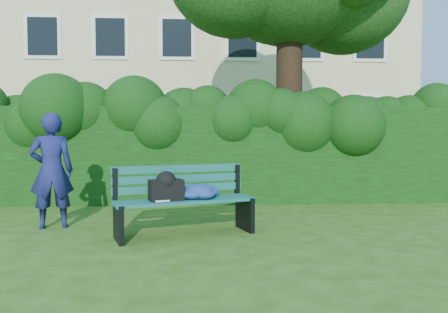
{
  "coord_description": "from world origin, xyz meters",
  "views": [
    {
      "loc": [
        -0.38,
        -6.22,
        1.31
      ],
      "look_at": [
        0.0,
        0.6,
        0.95
      ],
      "focal_mm": 35.0,
      "sensor_mm": 36.0,
      "label": 1
    }
  ],
  "objects": [
    {
      "name": "park_bench",
      "position": [
        -0.58,
        -0.62,
        0.5
      ],
      "size": [
        1.86,
        1.1,
        0.89
      ],
      "rotation": [
        0.0,
        0.0,
        0.33
      ],
      "color": "#0E4739",
      "rests_on": "ground"
    },
    {
      "name": "ground",
      "position": [
        0.0,
        0.0,
        0.0
      ],
      "size": [
        80.0,
        80.0,
        0.0
      ],
      "primitive_type": "plane",
      "color": "#2B4C11",
      "rests_on": "ground"
    },
    {
      "name": "man_reading",
      "position": [
        -2.43,
        -0.08,
        0.8
      ],
      "size": [
        0.67,
        0.53,
        1.6
      ],
      "primitive_type": "imported",
      "rotation": [
        0.0,
        0.0,
        3.43
      ],
      "color": "navy",
      "rests_on": "ground"
    },
    {
      "name": "apartment_building",
      "position": [
        -0.0,
        13.99,
        6.0
      ],
      "size": [
        16.0,
        8.08,
        12.0
      ],
      "color": "beige",
      "rests_on": "ground"
    },
    {
      "name": "hedge",
      "position": [
        0.0,
        2.2,
        0.9
      ],
      "size": [
        10.0,
        1.0,
        1.8
      ],
      "color": "black",
      "rests_on": "ground"
    }
  ]
}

